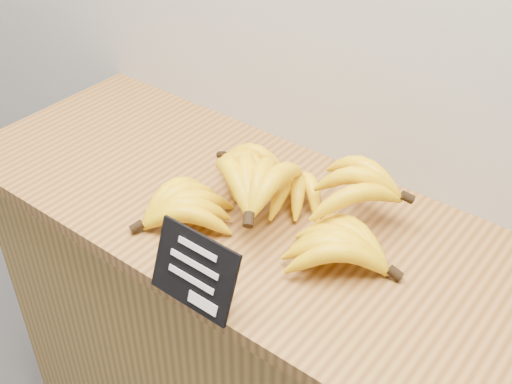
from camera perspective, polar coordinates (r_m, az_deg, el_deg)
name	(u,v)px	position (r m, az deg, el deg)	size (l,w,h in m)	color
counter	(269,371)	(1.61, 1.13, -15.59)	(1.29, 0.50, 0.90)	olive
counter_top	(271,222)	(1.28, 1.38, -2.72)	(1.43, 0.54, 0.03)	olive
chalkboard_sign	(194,271)	(1.07, -5.54, -6.99)	(0.16, 0.01, 0.13)	black
banana_pile	(273,198)	(1.23, 1.55, -0.50)	(0.54, 0.39, 0.13)	yellow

